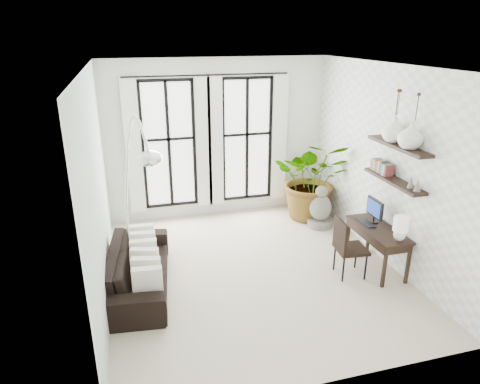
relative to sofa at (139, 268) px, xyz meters
name	(u,v)px	position (x,y,z in m)	size (l,w,h in m)	color
floor	(253,270)	(1.80, 0.00, -0.32)	(5.00, 5.00, 0.00)	#C2B49A
ceiling	(255,66)	(1.80, 0.00, 2.88)	(5.00, 5.00, 0.00)	white
wall_left	(97,191)	(-0.45, 0.00, 1.28)	(5.00, 5.00, 0.00)	#AFC4B4
wall_right	(386,166)	(4.05, 0.00, 1.28)	(5.00, 5.00, 0.00)	white
wall_back	(218,139)	(1.80, 2.50, 1.28)	(4.50, 4.50, 0.00)	white
windows	(209,143)	(1.60, 2.43, 1.24)	(3.26, 0.13, 2.65)	white
wall_shelves	(394,166)	(3.91, -0.41, 1.41)	(0.25, 1.30, 0.60)	black
sofa	(139,268)	(0.00, 0.00, 0.00)	(2.17, 0.85, 0.63)	black
throw_pillows	(144,256)	(0.10, 0.00, 0.18)	(0.40, 1.52, 0.40)	silver
plant	(312,179)	(3.57, 1.74, 0.52)	(1.51, 1.31, 1.68)	#2D7228
desk	(380,232)	(3.75, -0.50, 0.36)	(0.51, 1.20, 1.10)	black
desk_chair	(346,244)	(3.15, -0.52, 0.23)	(0.50, 0.50, 0.96)	black
arc_lamp	(136,164)	(0.11, 0.21, 1.56)	(0.77, 0.69, 2.58)	silver
buddha	(320,210)	(3.57, 1.26, 0.04)	(0.47, 0.47, 0.85)	gray
vase_a	(411,135)	(3.91, -0.69, 1.95)	(0.37, 0.37, 0.38)	white
vase_b	(394,129)	(3.91, -0.29, 1.95)	(0.37, 0.37, 0.38)	white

